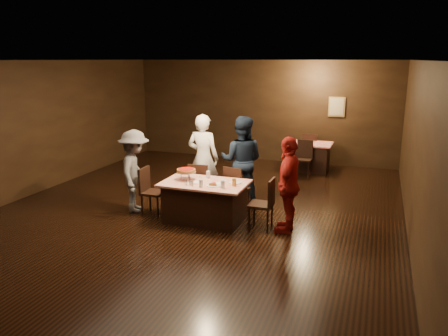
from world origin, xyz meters
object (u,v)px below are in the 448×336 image
Objects in this scene: chair_end_right at (261,204)px; chair_back_far at (311,149)px; back_table at (307,157)px; chair_far_right at (237,189)px; glass_back at (208,175)px; chair_end_left at (153,191)px; pizza_stand at (186,171)px; glass_amber at (234,182)px; diner_red_shirt at (288,185)px; diner_grey_knit at (135,171)px; diner_navy_hoodie at (242,161)px; plate_empty at (235,183)px; chair_far_left at (201,185)px; diner_white_jacket at (203,158)px; main_table at (205,202)px; glass_front_right at (223,184)px; chair_back_near at (303,159)px.

chair_back_far is (0.10, 5.23, 0.00)m from chair_end_right.
back_table is 3.96m from chair_far_right.
chair_end_right is at bearing -14.62° from glass_back.
glass_back reaches higher than back_table.
pizza_stand reaches higher than chair_end_left.
chair_far_right is 0.90m from glass_amber.
chair_far_right is at bearing -121.41° from diner_red_shirt.
chair_end_left is 0.57× the size of diner_grey_knit.
diner_navy_hoodie is 13.45× the size of glass_amber.
chair_end_right is 3.80× the size of plate_empty.
chair_end_left is 2.50× the size of pizza_stand.
chair_end_left is 2.71m from diner_red_shirt.
chair_back_far reaches higher than glass_amber.
back_table is at bearing 81.80° from plate_empty.
chair_far_left and chair_far_right have the same top height.
glass_amber is 0.74m from glass_back.
diner_navy_hoodie is (0.85, 0.07, -0.01)m from diner_white_jacket.
main_table is 0.69m from glass_front_right.
glass_amber is at bearing -4.76° from main_table.
chair_far_right is at bearing 174.78° from chair_far_left.
diner_white_jacket is 13.57× the size of glass_amber.
chair_end_left is at bearing 34.69° from diner_navy_hoodie.
glass_back is at bearing 132.27° from glass_front_right.
diner_red_shirt reaches higher than chair_far_right.
diner_grey_knit is (-2.74, -3.87, 0.36)m from chair_back_near.
diner_white_jacket reaches higher than glass_front_right.
diner_grey_knit is 1.51m from glass_back.
chair_back_near reaches higher than back_table.
chair_back_near is (0.80, 3.18, 0.00)m from chair_far_right.
chair_end_right is at bearing -91.19° from back_table.
chair_back_near reaches higher than main_table.
plate_empty is 1.79× the size of glass_back.
diner_red_shirt is (1.18, -0.71, 0.39)m from chair_far_right.
pizza_stand is (0.11, -1.12, 0.00)m from diner_white_jacket.
chair_back_far is 6.79× the size of glass_amber.
main_table is at bearing 73.84° from chair_far_right.
diner_grey_knit is (-2.64, 0.07, 0.36)m from chair_end_right.
diner_navy_hoodie is at bearing 101.56° from glass_amber.
diner_grey_knit reaches higher than back_table.
main_table is 4.21× the size of pizza_stand.
chair_end_right is 1.57m from pizza_stand.
glass_front_right is 0.25m from glass_amber.
main_table is 1.68× the size of chair_far_right.
diner_navy_hoodie is at bearing -151.32° from chair_far_left.
chair_end_right is (-0.10, -4.63, 0.09)m from back_table.
glass_amber is at bearing 115.95° from chair_far_right.
pizza_stand reaches higher than chair_far_right.
chair_end_right is 0.79m from glass_front_right.
diner_red_shirt reaches higher than glass_back.
back_table is 9.29× the size of glass_amber.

